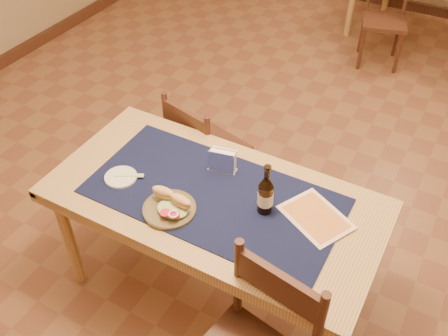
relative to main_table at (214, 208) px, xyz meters
The scene contains 12 objects.
room 1.08m from the main_table, 90.00° to the left, with size 6.04×7.04×2.84m.
main_table is the anchor object (origin of this frame).
placemat 0.09m from the main_table, ahead, with size 1.20×0.60×0.01m, color black.
baseboard 1.01m from the main_table, 90.00° to the left, with size 6.00×7.00×0.10m.
chair_main_far 0.74m from the main_table, 124.93° to the left, with size 0.48×0.48×0.86m.
chair_back_near 3.00m from the main_table, 88.79° to the left, with size 0.47×0.47×0.82m.
sandwich_plate 0.25m from the main_table, 124.63° to the right, with size 0.25×0.25×0.10m.
side_plate 0.48m from the main_table, 165.61° to the right, with size 0.16×0.16×0.01m.
fork 0.44m from the main_table, 167.87° to the right, with size 0.13×0.08×0.00m.
beer_bottle 0.32m from the main_table, ahead, with size 0.07×0.07×0.27m.
napkin_holder 0.23m from the main_table, 106.14° to the left, with size 0.15×0.08×0.13m.
menu_card 0.49m from the main_table, 11.82° to the left, with size 0.37×0.34×0.01m.
Camera 1 is at (0.85, -2.24, 2.43)m, focal length 40.00 mm.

